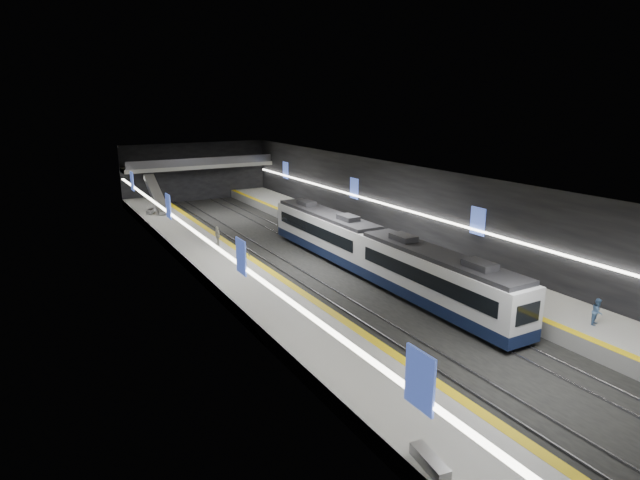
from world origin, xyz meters
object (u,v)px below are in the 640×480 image
passenger_right_b (597,312)px  passenger_left_b (244,254)px  train (373,251)px  bench_right_far (385,234)px  passenger_right_a (535,295)px  bench_left_far (150,211)px  escalator (156,194)px  bench_left_near (430,462)px  passenger_left_a (217,236)px

passenger_right_b → passenger_left_b: bearing=101.3°
train → bench_right_far: train is taller
bench_right_far → passenger_right_a: passenger_right_a is taller
bench_left_far → passenger_right_b: bearing=-45.6°
passenger_right_b → bench_left_far: bearing=88.3°
train → passenger_right_a: train is taller
escalator → passenger_left_b: (1.22, -24.95, -1.11)m
bench_left_far → bench_right_far: 27.91m
passenger_left_b → passenger_right_a: bearing=123.4°
escalator → passenger_left_b: 25.01m
passenger_right_a → bench_left_far: bearing=31.2°
bench_left_near → passenger_left_a: passenger_left_a is taller
bench_left_far → train: bearing=-44.2°
train → passenger_right_b: (4.86, -15.97, -0.39)m
train → passenger_left_a: (-8.83, 11.85, -0.35)m
bench_left_near → passenger_right_a: size_ratio=1.23×
passenger_right_b → passenger_left_b: size_ratio=1.02×
passenger_right_a → passenger_left_a: (-12.81, 24.14, 0.06)m
passenger_left_a → passenger_left_b: (0.05, -6.44, -0.06)m
bench_left_near → bench_right_far: 33.54m
bench_right_far → passenger_left_a: 15.90m
train → passenger_right_a: 12.93m
passenger_left_b → passenger_right_b: bearing=120.1°
bench_left_near → bench_left_far: (0.89, 49.86, -0.00)m
bench_right_far → passenger_right_b: size_ratio=1.09×
bench_left_far → passenger_left_b: bearing=-59.5°
bench_right_far → passenger_left_a: passenger_left_a is taller
train → bench_left_near: (-12.00, -20.93, -0.96)m
bench_right_far → passenger_left_a: size_ratio=1.04×
passenger_right_b → passenger_left_b: (-13.64, 21.38, -0.02)m
passenger_right_a → passenger_left_a: passenger_left_a is taller
train → passenger_left_b: bearing=148.4°
escalator → passenger_left_b: escalator is taller
train → passenger_right_a: size_ratio=19.05×
passenger_right_b → train: bearing=85.6°
bench_left_far → passenger_right_a: 43.91m
bench_left_near → escalator: bearing=95.2°
passenger_right_a → passenger_right_b: bearing=-155.6°
passenger_left_b → escalator: bearing=-89.6°
bench_left_far → passenger_left_a: size_ratio=1.13×
escalator → bench_right_far: size_ratio=4.54×
bench_left_near → bench_left_far: size_ratio=1.01×
bench_right_far → bench_left_near: bearing=-133.6°
bench_left_near → passenger_right_b: size_ratio=1.20×
escalator → bench_right_far: escalator is taller
escalator → passenger_right_b: bearing=-72.2°
passenger_left_b → bench_right_far: bearing=-175.9°
escalator → passenger_right_b: escalator is taller
bench_left_far → passenger_right_b: 47.66m
train → passenger_left_b: 10.32m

